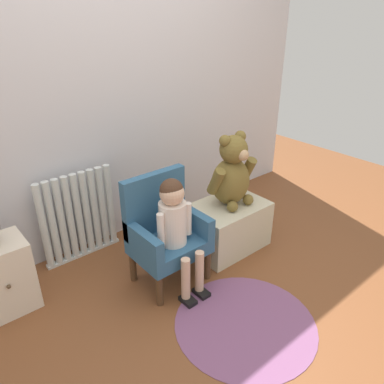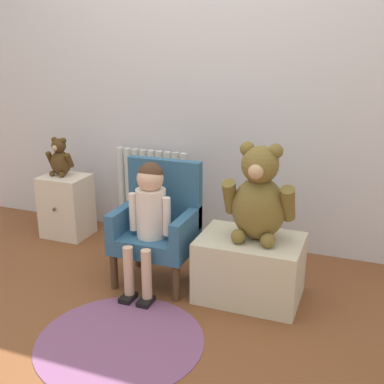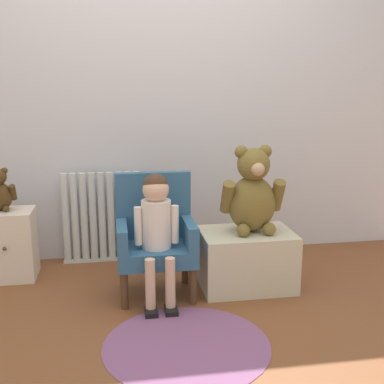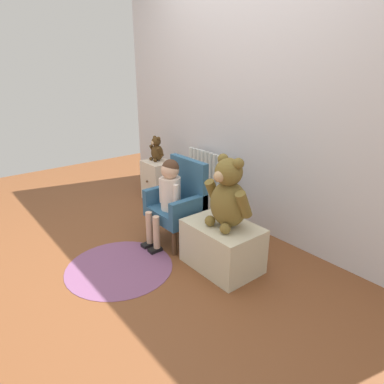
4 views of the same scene
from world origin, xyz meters
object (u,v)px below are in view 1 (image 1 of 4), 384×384
Objects in this scene: small_dresser at (2,277)px; child_figure at (175,220)px; child_armchair at (165,231)px; large_teddy_bear at (232,174)px; floor_rug at (245,323)px; radiator at (79,216)px; low_bench at (227,226)px.

child_figure is at bearing -28.26° from small_dresser.
child_armchair is 0.64m from large_teddy_bear.
floor_rug is at bearing -45.66° from small_dresser.
child_figure is at bearing -65.41° from radiator.
low_bench is at bearing -1.27° from child_armchair.
child_armchair is (0.91, -0.38, 0.13)m from small_dresser.
child_figure is at bearing -169.19° from large_teddy_bear.
floor_rug is (0.09, -0.53, -0.49)m from child_figure.
radiator is at bearing 19.82° from small_dresser.
child_armchair is at bearing -61.40° from radiator.
large_teddy_bear is (0.59, 0.11, 0.10)m from child_figure.
floor_rug is (1.00, -1.02, -0.22)m from small_dresser.
radiator is 1.12m from large_teddy_bear.
small_dresser is 0.99m from child_armchair.
child_armchair is 0.17m from child_figure.
child_figure is 0.65m from low_bench.
child_armchair is 0.96× the size of child_figure.
radiator reaches higher than floor_rug.
low_bench is at bearing 10.14° from child_figure.
small_dresser is 0.85× the size of large_teddy_bear.
low_bench is (1.47, -0.39, -0.05)m from small_dresser.
small_dresser is 0.55× the size of floor_rug.
floor_rug is at bearing -71.66° from radiator.
large_teddy_bear reaches higher than radiator.
small_dresser is at bearing 165.94° from large_teddy_bear.
child_armchair is at bearing 97.78° from floor_rug.
child_figure is at bearing 99.40° from floor_rug.
small_dresser is at bearing 165.19° from low_bench.
low_bench is 1.06× the size of large_teddy_bear.
child_armchair is 1.28× the size of low_bench.
small_dresser reaches higher than low_bench.
child_armchair reaches higher than radiator.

